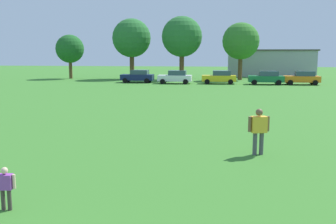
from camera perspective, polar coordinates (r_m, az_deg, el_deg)
name	(u,v)px	position (r m, az deg, el deg)	size (l,w,h in m)	color
ground_plane	(177,97)	(34.32, 1.39, 2.29)	(160.00, 160.00, 0.00)	#387528
child_kite_flyer	(5,185)	(10.39, -23.12, -9.96)	(0.52, 0.24, 1.10)	#3F3833
adult_bystander	(259,128)	(14.98, 13.38, -2.27)	(0.82, 0.48, 1.78)	#4C4C51
parked_car_navy_0	(138,76)	(51.15, -4.52, 5.36)	(4.30, 2.02, 1.68)	#141E4C
parked_car_white_1	(175,77)	(49.34, 1.13, 5.26)	(4.30, 2.02, 1.68)	white
parked_car_yellow_2	(220,77)	(49.38, 7.72, 5.19)	(4.30, 2.02, 1.68)	yellow
parked_car_green_3	(267,78)	(49.40, 14.50, 4.99)	(4.30, 2.02, 1.68)	#196B38
parked_car_orange_4	(302,78)	(50.43, 19.40, 4.84)	(4.30, 2.02, 1.68)	orange
tree_far_left	(70,49)	(61.06, -14.44, 9.10)	(4.29, 4.29, 6.69)	brown
tree_left	(132,38)	(58.99, -5.46, 10.91)	(5.81, 5.81, 9.06)	brown
tree_right	(182,37)	(57.23, 2.08, 11.15)	(5.95, 5.95, 9.27)	brown
tree_far_right	(241,41)	(57.07, 10.82, 10.33)	(5.31, 5.31, 8.27)	brown
house_left	(270,63)	(67.58, 14.95, 7.10)	(14.52, 7.04, 4.49)	#9999A3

